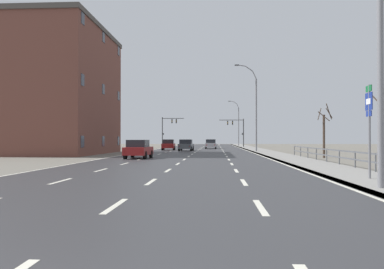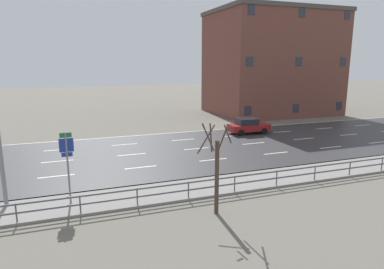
% 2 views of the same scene
% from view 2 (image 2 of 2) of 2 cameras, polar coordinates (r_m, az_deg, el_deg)
% --- Properties ---
extents(guardrail, '(0.07, 29.64, 1.00)m').
position_cam_2_polar(guardrail, '(18.31, 3.41, -8.28)').
color(guardrail, '#515459').
rests_on(guardrail, ground).
extents(highway_sign, '(0.09, 0.68, 3.75)m').
position_cam_2_polar(highway_sign, '(17.81, -20.19, -3.88)').
color(highway_sign, slate).
rests_on(highway_sign, ground).
extents(car_near_left, '(1.92, 4.14, 1.57)m').
position_cam_2_polar(car_near_left, '(34.59, 9.42, 1.45)').
color(car_near_left, maroon).
rests_on(car_near_left, ground).
extents(brick_building, '(12.24, 16.43, 13.94)m').
position_cam_2_polar(brick_building, '(49.43, 13.19, 11.63)').
color(brick_building, brown).
rests_on(brick_building, ground).
extents(bare_tree_near, '(1.54, 1.64, 4.42)m').
position_cam_2_polar(bare_tree_near, '(15.89, 4.11, -5.95)').
color(bare_tree_near, '#423328').
rests_on(bare_tree_near, ground).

